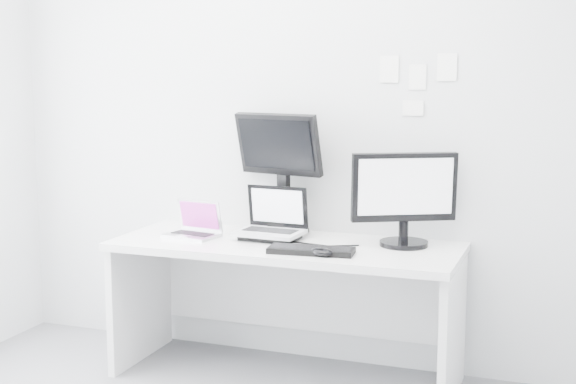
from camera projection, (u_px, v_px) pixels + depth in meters
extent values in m
plane|color=silver|center=(308.00, 119.00, 4.41)|extent=(3.60, 0.00, 3.60)
cube|color=white|center=(286.00, 311.00, 4.23)|extent=(1.80, 0.70, 0.73)
cube|color=#B8B8BD|center=(191.00, 218.00, 4.31)|extent=(0.30, 0.25, 0.21)
cube|color=black|center=(278.00, 218.00, 4.39)|extent=(0.10, 0.10, 0.18)
cube|color=silver|center=(269.00, 213.00, 4.23)|extent=(0.36, 0.28, 0.28)
cube|color=black|center=(281.00, 172.00, 4.40)|extent=(0.52, 0.28, 0.68)
cube|color=black|center=(405.00, 198.00, 4.07)|extent=(0.59, 0.47, 0.49)
cube|color=black|center=(311.00, 250.00, 3.94)|extent=(0.43, 0.19, 0.03)
ellipsoid|color=black|center=(321.00, 252.00, 3.87)|extent=(0.14, 0.11, 0.04)
cube|color=white|center=(389.00, 69.00, 4.21)|extent=(0.10, 0.00, 0.14)
cube|color=white|center=(417.00, 77.00, 4.17)|extent=(0.09, 0.00, 0.13)
cube|color=white|center=(447.00, 67.00, 4.11)|extent=(0.10, 0.00, 0.14)
cube|color=white|center=(413.00, 108.00, 4.20)|extent=(0.11, 0.00, 0.08)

